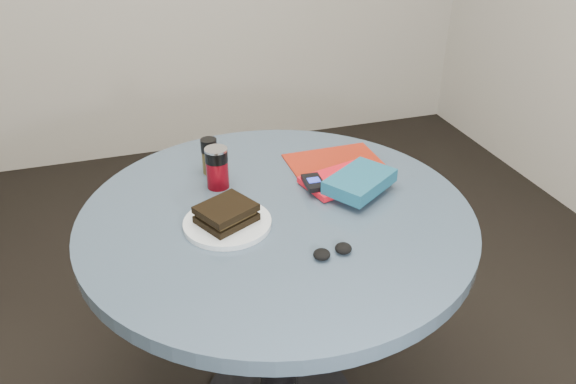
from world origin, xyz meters
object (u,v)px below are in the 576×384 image
object	(u,v)px
table	(277,262)
plate	(227,223)
red_book	(339,180)
headphones	(333,251)
soda_can	(217,168)
pepper_grinder	(210,156)
mp3_player	(314,182)
magazine	(335,163)
novel	(360,181)
sandwich	(226,213)

from	to	relation	value
table	plate	size ratio (longest dim) A/B	4.66
red_book	headphones	distance (m)	0.32
soda_can	pepper_grinder	world-z (taller)	soda_can
red_book	mp3_player	distance (m)	0.08
magazine	red_book	xyz separation A→B (m)	(-0.03, -0.11, 0.01)
red_book	mp3_player	xyz separation A→B (m)	(-0.08, -0.02, 0.01)
magazine	novel	distance (m)	0.18
headphones	red_book	bearing A→B (deg)	65.23
table	headphones	bearing A→B (deg)	-72.99
sandwich	novel	distance (m)	0.37
magazine	novel	size ratio (longest dim) A/B	1.45
red_book	mp3_player	size ratio (longest dim) A/B	2.27
sandwich	novel	xyz separation A→B (m)	(0.37, 0.04, 0.00)
plate	pepper_grinder	world-z (taller)	pepper_grinder
sandwich	soda_can	xyz separation A→B (m)	(0.02, 0.20, 0.02)
sandwich	soda_can	world-z (taller)	soda_can
pepper_grinder	mp3_player	bearing A→B (deg)	-37.93
soda_can	magazine	size ratio (longest dim) A/B	0.43
table	pepper_grinder	xyz separation A→B (m)	(-0.12, 0.25, 0.22)
table	red_book	size ratio (longest dim) A/B	5.14
table	headphones	size ratio (longest dim) A/B	10.20
magazine	red_book	distance (m)	0.12
plate	magazine	distance (m)	0.43
sandwich	soda_can	bearing A→B (deg)	84.62
pepper_grinder	mp3_player	size ratio (longest dim) A/B	1.21
table	mp3_player	world-z (taller)	mp3_player
plate	mp3_player	xyz separation A→B (m)	(0.26, 0.09, 0.02)
novel	mp3_player	bearing A→B (deg)	122.49
sandwich	novel	world-z (taller)	sandwich
red_book	pepper_grinder	bearing A→B (deg)	137.41
mp3_player	pepper_grinder	bearing A→B (deg)	142.07
soda_can	sandwich	bearing A→B (deg)	-95.38
magazine	headphones	distance (m)	0.44
table	mp3_player	xyz separation A→B (m)	(0.12, 0.06, 0.19)
plate	novel	distance (m)	0.37
red_book	novel	world-z (taller)	novel
pepper_grinder	magazine	distance (m)	0.37
sandwich	mp3_player	world-z (taller)	sandwich
red_book	plate	bearing A→B (deg)	-176.85
plate	sandwich	xyz separation A→B (m)	(-0.00, -0.00, 0.03)
soda_can	magazine	distance (m)	0.36
sandwich	mp3_player	bearing A→B (deg)	19.64
red_book	mp3_player	bearing A→B (deg)	176.24
table	magazine	bearing A→B (deg)	39.06
table	red_book	distance (m)	0.28
novel	headphones	xyz separation A→B (m)	(-0.17, -0.23, -0.03)
sandwich	soda_can	distance (m)	0.20
sandwich	soda_can	size ratio (longest dim) A/B	1.40
pepper_grinder	novel	world-z (taller)	pepper_grinder
sandwich	headphones	bearing A→B (deg)	-43.09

